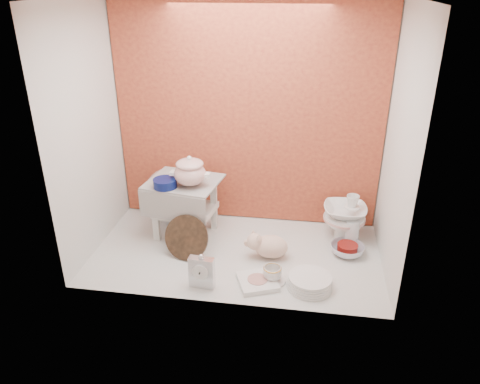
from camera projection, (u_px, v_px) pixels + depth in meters
The scene contains 17 objects.
ground at pixel (236, 253), 2.94m from camera, with size 1.80×1.80×0.00m, color silver.
niche_shell at pixel (241, 102), 2.70m from camera, with size 1.86×1.03×1.53m.
step_stool at pixel (185, 208), 3.07m from camera, with size 0.45×0.39×0.39m, color silver, non-canonical shape.
soup_tureen at pixel (190, 171), 2.88m from camera, with size 0.24×0.24×0.20m, color white, non-canonical shape.
cobalt_bowl at pixel (165, 183), 2.89m from camera, with size 0.15×0.15×0.05m, color #0A144E.
floral_platter at pixel (170, 193), 3.32m from camera, with size 0.37×0.11×0.36m, color silver, non-canonical shape.
blue_white_vase at pixel (176, 204), 3.28m from camera, with size 0.25×0.25×0.26m, color white.
lacquer_tray at pixel (186, 238), 2.84m from camera, with size 0.29×0.12×0.27m, color black, non-canonical shape.
mantel_clock at pixel (202, 271), 2.58m from camera, with size 0.14×0.05×0.21m, color silver.
plush_pig at pixel (271, 246), 2.86m from camera, with size 0.27×0.19×0.16m, color beige.
teacup_saucer at pixel (272, 280), 2.66m from camera, with size 0.16×0.16×0.01m, color white.
gold_rim_teacup at pixel (272, 273), 2.64m from camera, with size 0.11×0.11×0.09m, color white.
lattice_dish at pixel (257, 282), 2.64m from camera, with size 0.21×0.21×0.03m, color white.
dinner_plate_stack at pixel (310, 282), 2.60m from camera, with size 0.26×0.26×0.07m, color white.
crystal_bowl at pixel (347, 250), 2.91m from camera, with size 0.21×0.21×0.07m, color silver.
clear_glass_vase at pixel (352, 233), 2.98m from camera, with size 0.09×0.09×0.18m, color silver.
porcelain_tower at pixel (344, 216), 3.04m from camera, with size 0.28×0.28×0.32m, color white, non-canonical shape.
Camera 1 is at (0.40, -2.46, 1.61)m, focal length 34.52 mm.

